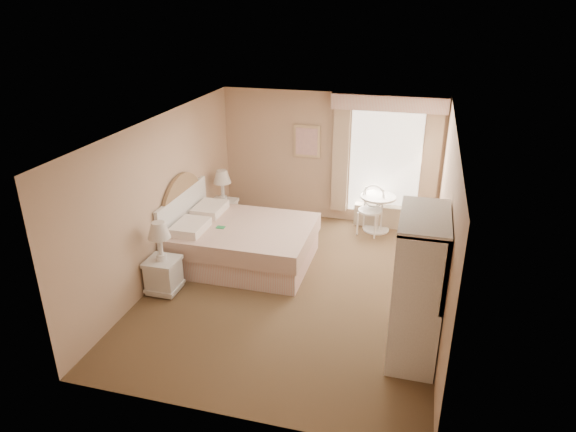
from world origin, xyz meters
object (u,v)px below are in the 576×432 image
(bed, at_px, (237,241))
(nightstand_far, at_px, (224,206))
(round_table, at_px, (377,207))
(cafe_chair, at_px, (371,206))
(nightstand_near, at_px, (163,267))
(armoire, at_px, (417,298))

(bed, height_order, nightstand_far, bed)
(round_table, xyz_separation_m, cafe_chair, (-0.10, -0.13, 0.07))
(nightstand_far, height_order, round_table, nightstand_far)
(bed, bearing_deg, nightstand_far, 120.27)
(round_table, bearing_deg, nightstand_far, -167.77)
(nightstand_near, distance_m, nightstand_far, 2.43)
(armoire, bearing_deg, round_table, 102.98)
(armoire, bearing_deg, nightstand_near, 172.53)
(bed, relative_size, armoire, 1.20)
(nightstand_far, relative_size, cafe_chair, 1.23)
(nightstand_near, distance_m, armoire, 3.70)
(bed, distance_m, round_table, 2.82)
(bed, bearing_deg, cafe_chair, 40.72)
(nightstand_far, xyz_separation_m, round_table, (2.84, 0.62, 0.04))
(round_table, relative_size, cafe_chair, 0.76)
(bed, distance_m, nightstand_far, 1.44)
(round_table, bearing_deg, armoire, -77.02)
(round_table, height_order, cafe_chair, cafe_chair)
(bed, bearing_deg, round_table, 41.34)
(bed, height_order, cafe_chair, bed)
(nightstand_near, bearing_deg, armoire, -7.47)
(nightstand_near, height_order, cafe_chair, nightstand_near)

